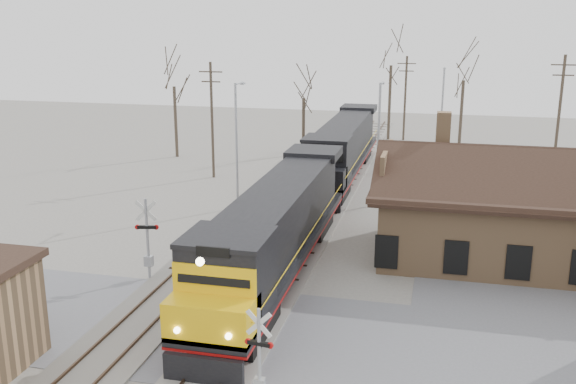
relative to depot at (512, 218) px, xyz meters
name	(u,v)px	position (x,y,z in m)	size (l,w,h in m)	color
ground	(238,334)	(-11.99, -12.00, -2.41)	(140.00, 140.00, 0.00)	gray
road	(238,333)	(-11.99, -12.00, -2.39)	(60.00, 9.00, 0.03)	slate
track_main	(310,226)	(-11.99, 3.00, -2.34)	(3.40, 90.00, 0.24)	gray
track_siding	(243,221)	(-16.49, 3.00, -2.34)	(3.40, 90.00, 0.24)	gray
depot	(512,218)	(0.00, 0.00, 0.00)	(15.20, 9.31, 7.90)	#A07953
locomotive_lead	(275,231)	(-11.99, -5.83, 0.16)	(3.29, 22.00, 4.89)	black
locomotive_trailing	(343,149)	(-11.99, 16.45, 0.16)	(3.29, 22.00, 4.63)	black
crossbuck_near	(259,360)	(-9.65, -16.85, -0.67)	(1.04, 0.27, 3.64)	#A5A8AD
crossbuck_far	(148,242)	(-18.29, -7.32, -0.41)	(1.21, 0.34, 4.29)	#A5A8AD
streetlight_a	(237,139)	(-17.85, 6.23, 2.53)	(0.25, 2.04, 8.81)	#A5A8AD
streetlight_b	(379,137)	(-8.35, 9.26, 2.51)	(0.25, 2.04, 8.76)	#A5A8AD
streetlight_c	(442,110)	(-4.14, 25.09, 2.51)	(0.25, 2.04, 8.77)	#A5A8AD
utility_pole_a	(212,118)	(-22.68, 14.43, 2.64)	(2.00, 0.24, 9.64)	#382D23
utility_pole_b	(405,97)	(-8.14, 35.98, 2.41)	(2.00, 0.24, 9.19)	#382D23
utility_pole_c	(559,117)	(5.00, 19.12, 2.98)	(2.00, 0.24, 10.32)	#382D23
tree_a	(174,75)	(-29.08, 21.64, 5.52)	(4.54, 4.54, 11.13)	#382D23
tree_b	(304,89)	(-17.37, 25.93, 4.04)	(3.70, 3.70, 9.07)	#382D23
tree_c	(392,53)	(-9.82, 36.03, 7.10)	(5.44, 5.44, 13.34)	#382D23
tree_d	(464,69)	(-2.17, 32.84, 5.72)	(4.66, 4.66, 11.40)	#382D23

